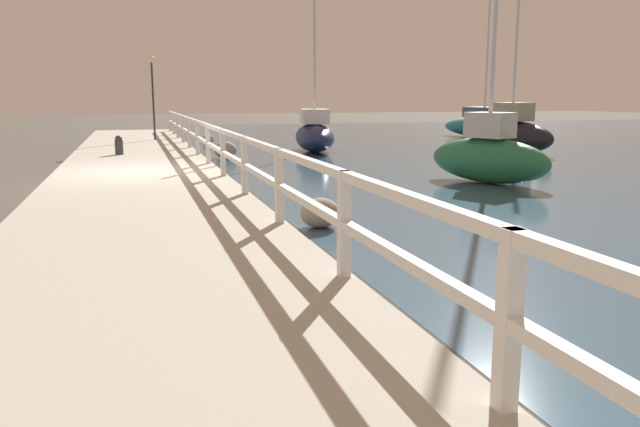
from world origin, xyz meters
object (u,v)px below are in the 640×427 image
(dock_lamp, at_px, (152,80))
(sailboat_navy, at_px, (315,134))
(sailboat_green, at_px, (488,154))
(sailboat_black, at_px, (511,133))
(mooring_bollard, at_px, (119,145))
(sailboat_teal, at_px, (484,125))

(dock_lamp, bearing_deg, sailboat_navy, -30.90)
(dock_lamp, xyz_separation_m, sailboat_green, (6.67, -12.02, -1.86))
(dock_lamp, distance_m, sailboat_navy, 6.42)
(sailboat_black, bearing_deg, dock_lamp, 142.32)
(mooring_bollard, xyz_separation_m, sailboat_green, (7.85, -5.98, 0.07))
(sailboat_teal, bearing_deg, sailboat_green, -137.22)
(sailboat_navy, bearing_deg, sailboat_teal, 37.60)
(sailboat_navy, bearing_deg, sailboat_green, -71.07)
(sailboat_green, distance_m, sailboat_black, 7.95)
(sailboat_green, bearing_deg, mooring_bollard, 119.83)
(sailboat_green, bearing_deg, sailboat_teal, 36.19)
(sailboat_navy, distance_m, sailboat_black, 6.68)
(mooring_bollard, xyz_separation_m, sailboat_navy, (6.44, 2.89, 0.02))
(sailboat_green, height_order, sailboat_navy, sailboat_green)
(dock_lamp, xyz_separation_m, sailboat_navy, (5.27, -3.15, -1.90))
(mooring_bollard, bearing_deg, sailboat_black, 1.66)
(sailboat_teal, bearing_deg, sailboat_navy, -168.61)
(dock_lamp, bearing_deg, mooring_bollard, -101.02)
(dock_lamp, bearing_deg, sailboat_green, -60.98)
(mooring_bollard, bearing_deg, dock_lamp, 78.98)
(dock_lamp, height_order, sailboat_black, sailboat_black)
(sailboat_teal, height_order, sailboat_green, sailboat_green)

